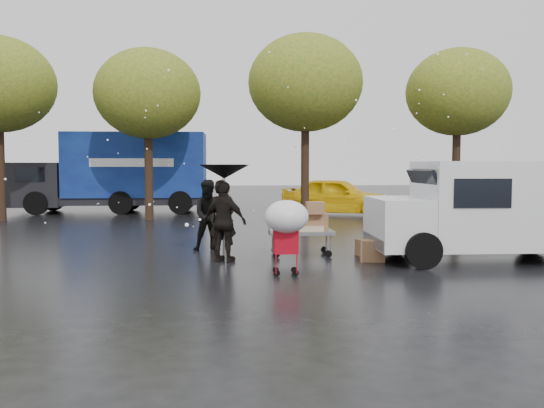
{
  "coord_description": "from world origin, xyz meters",
  "views": [
    {
      "loc": [
        -0.23,
        -12.22,
        2.15
      ],
      "look_at": [
        0.63,
        1.0,
        1.22
      ],
      "focal_mm": 38.0,
      "sensor_mm": 36.0,
      "label": 1
    }
  ],
  "objects": [
    {
      "name": "person_middle",
      "position": [
        -0.85,
        1.94,
        0.88
      ],
      "size": [
        0.93,
        0.76,
        1.76
      ],
      "primitive_type": "imported",
      "rotation": [
        0.0,
        0.0,
        0.12
      ],
      "color": "black",
      "rests_on": "ground"
    },
    {
      "name": "yellow_taxi",
      "position": [
        4.05,
        11.51,
        0.79
      ],
      "size": [
        5.0,
        3.49,
        1.58
      ],
      "primitive_type": "imported",
      "rotation": [
        0.0,
        0.0,
        1.18
      ],
      "color": "yellow",
      "rests_on": "ground"
    },
    {
      "name": "ground",
      "position": [
        0.0,
        0.0,
        0.0
      ],
      "size": [
        90.0,
        90.0,
        0.0
      ],
      "primitive_type": "plane",
      "color": "black",
      "rests_on": "ground"
    },
    {
      "name": "umbrella_black",
      "position": [
        -0.45,
        0.32,
        1.97
      ],
      "size": [
        1.09,
        1.09,
        2.13
      ],
      "color": "#4C4C4C",
      "rests_on": "ground"
    },
    {
      "name": "vendor_cart",
      "position": [
        1.4,
        1.09,
        0.73
      ],
      "size": [
        1.52,
        0.8,
        1.27
      ],
      "color": "slate",
      "rests_on": "ground"
    },
    {
      "name": "white_van",
      "position": [
        5.42,
        0.15,
        1.16
      ],
      "size": [
        4.91,
        2.18,
        2.2
      ],
      "color": "silver",
      "rests_on": "ground"
    },
    {
      "name": "blue_truck",
      "position": [
        -5.38,
        13.56,
        1.76
      ],
      "size": [
        8.3,
        2.6,
        3.5
      ],
      "color": "navy",
      "rests_on": "ground"
    },
    {
      "name": "tree_row",
      "position": [
        -0.47,
        10.0,
        5.02
      ],
      "size": [
        21.6,
        4.4,
        7.12
      ],
      "color": "black",
      "rests_on": "ground"
    },
    {
      "name": "shopping_cart",
      "position": [
        0.75,
        -1.38,
        1.06
      ],
      "size": [
        0.84,
        0.84,
        1.46
      ],
      "color": "#B60A1A",
      "rests_on": "ground"
    },
    {
      "name": "umbrella_pink",
      "position": [
        -0.49,
        0.59,
        1.98
      ],
      "size": [
        1.02,
        1.02,
        2.14
      ],
      "color": "#4C4C4C",
      "rests_on": "ground"
    },
    {
      "name": "person_pink",
      "position": [
        -0.49,
        0.59,
        0.9
      ],
      "size": [
        0.76,
        0.64,
        1.79
      ],
      "primitive_type": "imported",
      "rotation": [
        0.0,
        0.0,
        0.37
      ],
      "color": "black",
      "rests_on": "ground"
    },
    {
      "name": "box_ground_near",
      "position": [
        2.8,
        0.2,
        0.23
      ],
      "size": [
        0.58,
        0.5,
        0.47
      ],
      "primitive_type": "cube",
      "rotation": [
        0.0,
        0.0,
        -0.17
      ],
      "color": "brown",
      "rests_on": "ground"
    },
    {
      "name": "person_black",
      "position": [
        -0.45,
        0.32,
        0.88
      ],
      "size": [
        1.11,
        0.87,
        1.76
      ],
      "primitive_type": "imported",
      "rotation": [
        0.0,
        0.0,
        2.65
      ],
      "color": "black",
      "rests_on": "ground"
    },
    {
      "name": "box_ground_far",
      "position": [
        2.89,
        0.99,
        0.19
      ],
      "size": [
        0.6,
        0.54,
        0.38
      ],
      "primitive_type": "cube",
      "rotation": [
        0.0,
        0.0,
        0.39
      ],
      "color": "brown",
      "rests_on": "ground"
    }
  ]
}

